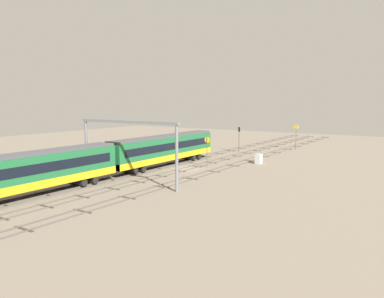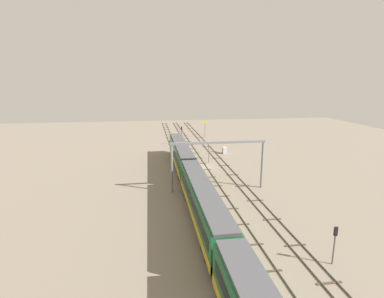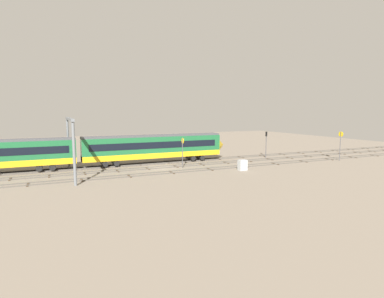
# 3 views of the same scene
# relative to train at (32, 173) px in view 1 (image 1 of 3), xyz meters

# --- Properties ---
(ground_plane) EXTENTS (147.50, 147.50, 0.00)m
(ground_plane) POSITION_rel_train_xyz_m (23.95, -4.52, -2.66)
(ground_plane) COLOR gray
(track_near_foreground) EXTENTS (131.50, 2.40, 0.16)m
(track_near_foreground) POSITION_rel_train_xyz_m (23.95, -9.04, -2.59)
(track_near_foreground) COLOR #59544C
(track_near_foreground) RESTS_ON ground
(track_second_near) EXTENTS (131.50, 2.40, 0.16)m
(track_second_near) POSITION_rel_train_xyz_m (23.95, -4.52, -2.59)
(track_second_near) COLOR #59544C
(track_second_near) RESTS_ON ground
(track_with_train) EXTENTS (131.50, 2.40, 0.16)m
(track_with_train) POSITION_rel_train_xyz_m (23.95, 0.00, -2.59)
(track_with_train) COLOR #59544C
(track_with_train) RESTS_ON ground
(train) EXTENTS (75.20, 3.24, 4.80)m
(train) POSITION_rel_train_xyz_m (0.00, 0.00, 0.00)
(train) COLOR #1E6638
(train) RESTS_ON ground
(overhead_gantry) EXTENTS (0.40, 15.47, 8.06)m
(overhead_gantry) POSITION_rel_train_xyz_m (10.48, -4.50, 3.29)
(overhead_gantry) COLOR slate
(overhead_gantry) RESTS_ON ground
(speed_sign_near_foreground) EXTENTS (0.14, 0.96, 5.32)m
(speed_sign_near_foreground) POSITION_rel_train_xyz_m (55.96, -10.95, 0.83)
(speed_sign_near_foreground) COLOR #4C4C51
(speed_sign_near_foreground) RESTS_ON ground
(speed_sign_mid_trackside) EXTENTS (0.14, 0.93, 4.81)m
(speed_sign_mid_trackside) POSITION_rel_train_xyz_m (26.82, -6.29, 0.50)
(speed_sign_mid_trackside) COLOR #4C4C51
(speed_sign_mid_trackside) RESTS_ON ground
(signal_light_trackside_departure) EXTENTS (0.31, 0.32, 5.08)m
(signal_light_trackside_departure) POSITION_rel_train_xyz_m (45.87, -2.52, 0.64)
(signal_light_trackside_departure) COLOR #4C4C51
(signal_light_trackside_departure) RESTS_ON ground
(relay_cabinet) EXTENTS (1.30, 0.90, 1.60)m
(relay_cabinet) POSITION_rel_train_xyz_m (34.46, -11.76, -1.86)
(relay_cabinet) COLOR #B2B7BC
(relay_cabinet) RESTS_ON ground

